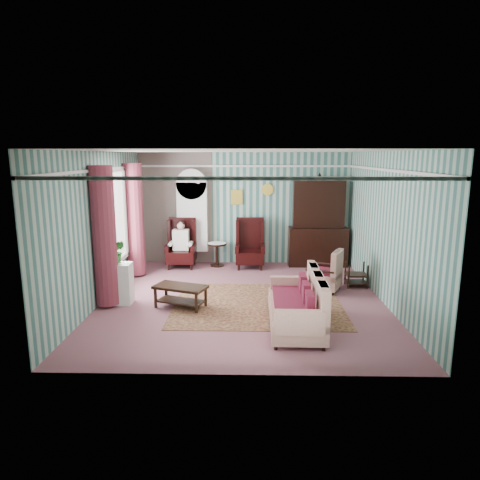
{
  "coord_description": "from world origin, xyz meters",
  "views": [
    {
      "loc": [
        0.14,
        -8.14,
        2.82
      ],
      "look_at": [
        -0.06,
        0.6,
        1.09
      ],
      "focal_mm": 32.0,
      "sensor_mm": 36.0,
      "label": 1
    }
  ],
  "objects_px": {
    "sofa": "(295,302)",
    "floral_armchair": "(324,265)",
    "dresser_hutch": "(318,221)",
    "wingback_left": "(181,243)",
    "nest_table": "(356,275)",
    "coffee_table": "(181,296)",
    "plant_stand": "(118,284)",
    "seated_woman": "(181,245)",
    "bookcase": "(193,222)",
    "round_side_table": "(217,255)",
    "wingback_right": "(250,244)"
  },
  "relations": [
    {
      "from": "sofa",
      "to": "coffee_table",
      "type": "xyz_separation_m",
      "value": [
        -2.06,
        0.94,
        -0.24
      ]
    },
    {
      "from": "dresser_hutch",
      "to": "plant_stand",
      "type": "bearing_deg",
      "value": -144.92
    },
    {
      "from": "wingback_left",
      "to": "seated_woman",
      "type": "xyz_separation_m",
      "value": [
        0.0,
        0.0,
        -0.04
      ]
    },
    {
      "from": "sofa",
      "to": "floral_armchair",
      "type": "distance_m",
      "value": 2.19
    },
    {
      "from": "round_side_table",
      "to": "sofa",
      "type": "distance_m",
      "value": 4.33
    },
    {
      "from": "dresser_hutch",
      "to": "round_side_table",
      "type": "distance_m",
      "value": 2.75
    },
    {
      "from": "dresser_hutch",
      "to": "seated_woman",
      "type": "distance_m",
      "value": 3.56
    },
    {
      "from": "seated_woman",
      "to": "sofa",
      "type": "height_order",
      "value": "seated_woman"
    },
    {
      "from": "nest_table",
      "to": "plant_stand",
      "type": "distance_m",
      "value": 5.02
    },
    {
      "from": "dresser_hutch",
      "to": "seated_woman",
      "type": "relative_size",
      "value": 2.0
    },
    {
      "from": "coffee_table",
      "to": "bookcase",
      "type": "bearing_deg",
      "value": 93.34
    },
    {
      "from": "sofa",
      "to": "coffee_table",
      "type": "bearing_deg",
      "value": 66.48
    },
    {
      "from": "coffee_table",
      "to": "seated_woman",
      "type": "bearing_deg",
      "value": 98.61
    },
    {
      "from": "sofa",
      "to": "dresser_hutch",
      "type": "bearing_deg",
      "value": -12.61
    },
    {
      "from": "wingback_left",
      "to": "coffee_table",
      "type": "height_order",
      "value": "wingback_left"
    },
    {
      "from": "dresser_hutch",
      "to": "sofa",
      "type": "distance_m",
      "value": 4.32
    },
    {
      "from": "bookcase",
      "to": "wingback_right",
      "type": "bearing_deg",
      "value": -14.57
    },
    {
      "from": "round_side_table",
      "to": "seated_woman",
      "type": "bearing_deg",
      "value": -170.54
    },
    {
      "from": "plant_stand",
      "to": "sofa",
      "type": "relative_size",
      "value": 0.42
    },
    {
      "from": "wingback_right",
      "to": "coffee_table",
      "type": "relative_size",
      "value": 1.28
    },
    {
      "from": "bookcase",
      "to": "floral_armchair",
      "type": "xyz_separation_m",
      "value": [
        3.06,
        -2.23,
        -0.57
      ]
    },
    {
      "from": "seated_woman",
      "to": "sofa",
      "type": "relative_size",
      "value": 0.62
    },
    {
      "from": "round_side_table",
      "to": "plant_stand",
      "type": "bearing_deg",
      "value": -120.38
    },
    {
      "from": "round_side_table",
      "to": "dresser_hutch",
      "type": "bearing_deg",
      "value": 2.64
    },
    {
      "from": "wingback_left",
      "to": "plant_stand",
      "type": "xyz_separation_m",
      "value": [
        -0.8,
        -2.75,
        -0.22
      ]
    },
    {
      "from": "bookcase",
      "to": "nest_table",
      "type": "height_order",
      "value": "bookcase"
    },
    {
      "from": "sofa",
      "to": "floral_armchair",
      "type": "relative_size",
      "value": 1.73
    },
    {
      "from": "dresser_hutch",
      "to": "wingback_right",
      "type": "bearing_deg",
      "value": -171.23
    },
    {
      "from": "wingback_left",
      "to": "nest_table",
      "type": "relative_size",
      "value": 2.31
    },
    {
      "from": "wingback_right",
      "to": "sofa",
      "type": "xyz_separation_m",
      "value": [
        0.75,
        -3.87,
        -0.17
      ]
    },
    {
      "from": "bookcase",
      "to": "wingback_left",
      "type": "distance_m",
      "value": 0.68
    },
    {
      "from": "wingback_left",
      "to": "sofa",
      "type": "bearing_deg",
      "value": -57.14
    },
    {
      "from": "sofa",
      "to": "coffee_table",
      "type": "height_order",
      "value": "sofa"
    },
    {
      "from": "seated_woman",
      "to": "wingback_right",
      "type": "bearing_deg",
      "value": 0.0
    },
    {
      "from": "seated_woman",
      "to": "sofa",
      "type": "bearing_deg",
      "value": -57.14
    },
    {
      "from": "bookcase",
      "to": "wingback_left",
      "type": "relative_size",
      "value": 1.79
    },
    {
      "from": "nest_table",
      "to": "wingback_right",
      "type": "bearing_deg",
      "value": 146.25
    },
    {
      "from": "dresser_hutch",
      "to": "wingback_right",
      "type": "height_order",
      "value": "dresser_hutch"
    },
    {
      "from": "coffee_table",
      "to": "plant_stand",
      "type": "bearing_deg",
      "value": 171.61
    },
    {
      "from": "wingback_left",
      "to": "sofa",
      "type": "distance_m",
      "value": 4.61
    },
    {
      "from": "wingback_left",
      "to": "plant_stand",
      "type": "relative_size",
      "value": 1.56
    },
    {
      "from": "floral_armchair",
      "to": "sofa",
      "type": "bearing_deg",
      "value": -176.71
    },
    {
      "from": "seated_woman",
      "to": "plant_stand",
      "type": "relative_size",
      "value": 1.47
    },
    {
      "from": "bookcase",
      "to": "coffee_table",
      "type": "bearing_deg",
      "value": -86.66
    },
    {
      "from": "bookcase",
      "to": "floral_armchair",
      "type": "distance_m",
      "value": 3.83
    },
    {
      "from": "plant_stand",
      "to": "coffee_table",
      "type": "distance_m",
      "value": 1.27
    },
    {
      "from": "dresser_hutch",
      "to": "nest_table",
      "type": "height_order",
      "value": "dresser_hutch"
    },
    {
      "from": "wingback_left",
      "to": "dresser_hutch",
      "type": "bearing_deg",
      "value": 4.41
    },
    {
      "from": "nest_table",
      "to": "bookcase",
      "type": "bearing_deg",
      "value": 153.08
    },
    {
      "from": "bookcase",
      "to": "plant_stand",
      "type": "xyz_separation_m",
      "value": [
        -1.05,
        -3.14,
        -0.72
      ]
    }
  ]
}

